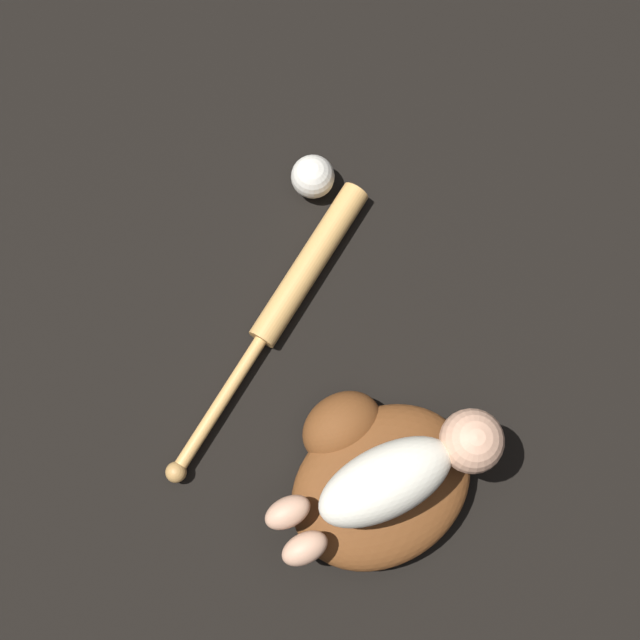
% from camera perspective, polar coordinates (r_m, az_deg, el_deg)
% --- Properties ---
extents(ground_plane, '(6.00, 6.00, 0.00)m').
position_cam_1_polar(ground_plane, '(1.41, 3.81, -10.67)').
color(ground_plane, black).
extents(baseball_glove, '(0.29, 0.28, 0.09)m').
position_cam_1_polar(baseball_glove, '(1.36, 3.50, -10.08)').
color(baseball_glove, brown).
rests_on(baseball_glove, ground).
extents(baby_figure, '(0.36, 0.13, 0.10)m').
position_cam_1_polar(baby_figure, '(1.27, 5.21, -9.96)').
color(baby_figure, silver).
rests_on(baby_figure, baseball_glove).
extents(baseball_bat, '(0.51, 0.27, 0.05)m').
position_cam_1_polar(baseball_bat, '(1.43, -1.82, 1.82)').
color(baseball_bat, tan).
rests_on(baseball_bat, ground).
extents(baseball, '(0.07, 0.07, 0.07)m').
position_cam_1_polar(baseball, '(1.49, -0.46, 9.16)').
color(baseball, silver).
rests_on(baseball, ground).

